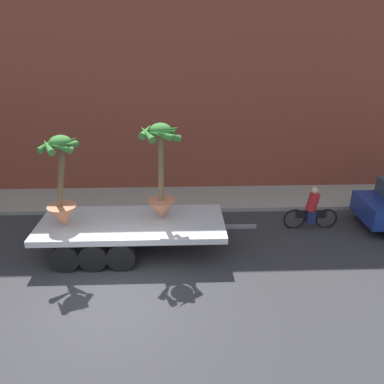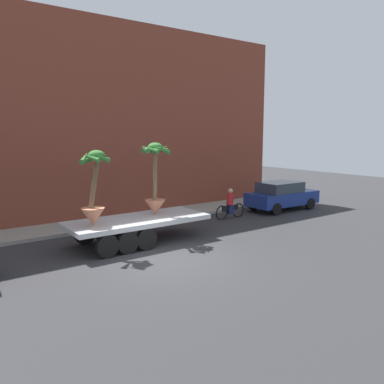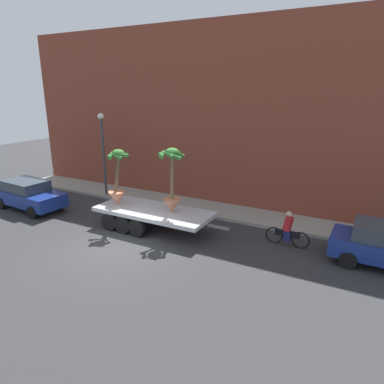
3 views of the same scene
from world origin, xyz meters
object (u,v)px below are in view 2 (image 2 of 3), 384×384
Objects in this scene: potted_palm_middle at (155,181)px; cyclist at (230,205)px; potted_palm_rear at (94,195)px; flatbed_trailer at (132,225)px; parked_car at (282,195)px.

potted_palm_middle is 1.58× the size of cyclist.
flatbed_trailer is at bearing 8.49° from potted_palm_rear.
cyclist is at bearing 11.13° from flatbed_trailer.
parked_car is at bearing 6.59° from flatbed_trailer.
potted_palm_rear is 0.93× the size of potted_palm_middle.
potted_palm_rear reaches higher than parked_car.
cyclist is 3.74m from parked_car.
cyclist is 0.44× the size of parked_car.
flatbed_trailer is 3.53× the size of cyclist.
cyclist is (6.12, 1.20, -0.09)m from flatbed_trailer.
potted_palm_rear reaches higher than flatbed_trailer.
parked_car is at bearing 6.34° from potted_palm_middle.
parked_car is at bearing -0.99° from cyclist.
potted_palm_rear is (-1.57, -0.23, 1.35)m from flatbed_trailer.
flatbed_trailer is 2.09m from potted_palm_rear.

